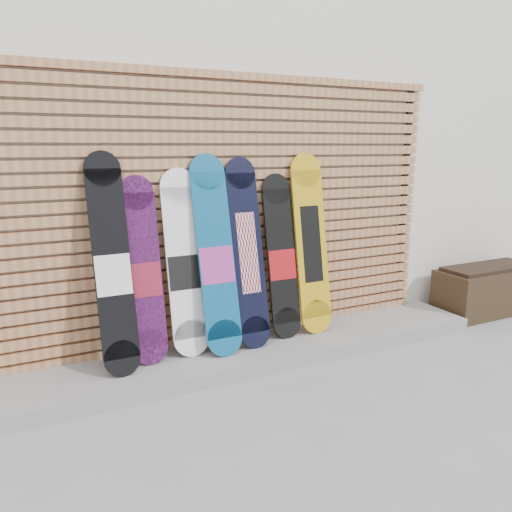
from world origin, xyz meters
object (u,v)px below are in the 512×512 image
at_px(snowboard_1, 143,272).
at_px(snowboard_5, 282,258).
at_px(snowboard_6, 311,244).
at_px(snowboard_2, 185,264).
at_px(snowboard_3, 216,256).
at_px(snowboard_0, 112,265).
at_px(snowboard_4, 248,253).
at_px(planter_box, 487,290).

height_order(snowboard_1, snowboard_5, snowboard_1).
bearing_deg(snowboard_5, snowboard_6, -1.74).
xyz_separation_m(snowboard_2, snowboard_3, (0.23, -0.06, 0.05)).
distance_m(snowboard_0, snowboard_5, 1.42).
relative_size(snowboard_4, snowboard_5, 1.10).
bearing_deg(snowboard_3, snowboard_4, 4.74).
bearing_deg(snowboard_2, snowboard_6, -0.44).
height_order(planter_box, snowboard_3, snowboard_3).
height_order(snowboard_2, snowboard_5, snowboard_2).
xyz_separation_m(planter_box, snowboard_3, (-3.01, 0.10, 0.63)).
xyz_separation_m(snowboard_0, snowboard_5, (1.41, 0.06, -0.10)).
height_order(snowboard_0, snowboard_6, snowboard_0).
bearing_deg(snowboard_4, snowboard_6, 2.50).
relative_size(snowboard_2, snowboard_6, 0.93).
distance_m(planter_box, snowboard_3, 3.08).
height_order(planter_box, snowboard_2, snowboard_2).
distance_m(snowboard_1, snowboard_6, 1.47).
relative_size(snowboard_2, snowboard_3, 0.93).
relative_size(planter_box, snowboard_2, 0.78).
relative_size(snowboard_5, snowboard_6, 0.89).
bearing_deg(snowboard_2, snowboard_1, -179.44).
xyz_separation_m(snowboard_4, snowboard_5, (0.34, 0.04, -0.08)).
relative_size(snowboard_3, snowboard_6, 1.00).
xyz_separation_m(snowboard_2, snowboard_5, (0.85, -0.00, -0.03)).
xyz_separation_m(snowboard_3, snowboard_6, (0.91, 0.05, 0.01)).
relative_size(planter_box, snowboard_5, 0.82).
relative_size(snowboard_2, snowboard_5, 1.05).
bearing_deg(planter_box, snowboard_1, 177.44).
bearing_deg(planter_box, snowboard_5, 176.10).
xyz_separation_m(planter_box, snowboard_0, (-3.80, 0.10, 0.65)).
bearing_deg(snowboard_1, snowboard_4, -2.22).
relative_size(planter_box, snowboard_1, 0.81).
xyz_separation_m(planter_box, snowboard_6, (-2.10, 0.15, 0.64)).
distance_m(snowboard_1, snowboard_3, 0.57).
relative_size(snowboard_1, snowboard_3, 0.90).
bearing_deg(snowboard_0, snowboard_3, -0.10).
height_order(planter_box, snowboard_4, snowboard_4).
bearing_deg(snowboard_3, snowboard_5, 5.48).
relative_size(snowboard_0, snowboard_2, 1.09).
bearing_deg(snowboard_1, snowboard_0, -166.68).
bearing_deg(snowboard_6, snowboard_1, 179.78).
bearing_deg(snowboard_6, snowboard_0, -178.33).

